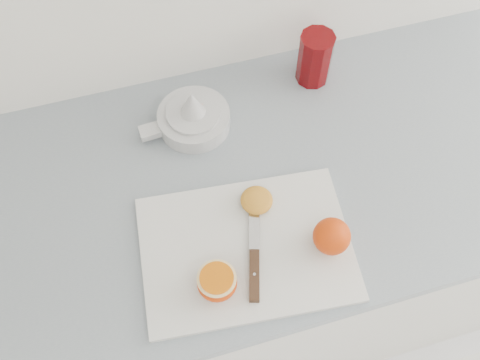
{
  "coord_description": "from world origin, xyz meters",
  "views": [
    {
      "loc": [
        -0.06,
        1.17,
        1.82
      ],
      "look_at": [
        0.08,
        1.66,
        0.96
      ],
      "focal_mm": 40.0,
      "sensor_mm": 36.0,
      "label": 1
    }
  ],
  "objects_px": {
    "counter": "(248,258)",
    "red_tumbler": "(314,60)",
    "half_orange": "(217,282)",
    "citrus_juicer": "(193,117)",
    "cutting_board": "(246,248)"
  },
  "relations": [
    {
      "from": "cutting_board",
      "to": "red_tumbler",
      "type": "distance_m",
      "value": 0.45
    },
    {
      "from": "half_orange",
      "to": "citrus_juicer",
      "type": "height_order",
      "value": "citrus_juicer"
    },
    {
      "from": "counter",
      "to": "half_orange",
      "type": "bearing_deg",
      "value": -120.91
    },
    {
      "from": "counter",
      "to": "citrus_juicer",
      "type": "bearing_deg",
      "value": 117.67
    },
    {
      "from": "counter",
      "to": "half_orange",
      "type": "distance_m",
      "value": 0.54
    },
    {
      "from": "counter",
      "to": "cutting_board",
      "type": "bearing_deg",
      "value": -109.79
    },
    {
      "from": "counter",
      "to": "half_orange",
      "type": "height_order",
      "value": "half_orange"
    },
    {
      "from": "counter",
      "to": "cutting_board",
      "type": "height_order",
      "value": "cutting_board"
    },
    {
      "from": "cutting_board",
      "to": "citrus_juicer",
      "type": "bearing_deg",
      "value": 94.77
    },
    {
      "from": "counter",
      "to": "red_tumbler",
      "type": "distance_m",
      "value": 0.58
    },
    {
      "from": "citrus_juicer",
      "to": "red_tumbler",
      "type": "height_order",
      "value": "red_tumbler"
    },
    {
      "from": "counter",
      "to": "cutting_board",
      "type": "xyz_separation_m",
      "value": [
        -0.06,
        -0.15,
        0.45
      ]
    },
    {
      "from": "counter",
      "to": "cutting_board",
      "type": "distance_m",
      "value": 0.48
    },
    {
      "from": "half_orange",
      "to": "red_tumbler",
      "type": "xyz_separation_m",
      "value": [
        0.33,
        0.42,
        0.02
      ]
    },
    {
      "from": "counter",
      "to": "citrus_juicer",
      "type": "relative_size",
      "value": 12.92
    }
  ]
}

